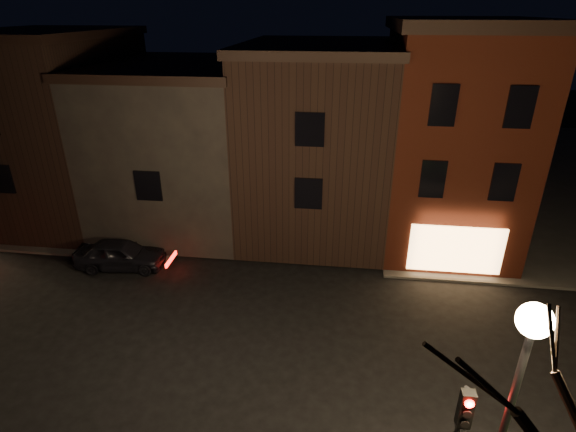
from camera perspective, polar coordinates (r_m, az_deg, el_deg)
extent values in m
plane|color=black|center=(16.89, -4.56, -15.82)|extent=(120.00, 120.00, 0.00)
cube|color=#2D2B28|center=(41.22, -27.03, 6.80)|extent=(30.00, 30.00, 0.12)
cube|color=#43160C|center=(23.32, 19.90, 8.84)|extent=(6.00, 8.00, 10.00)
cube|color=black|center=(22.58, 21.96, 21.69)|extent=(6.50, 8.50, 0.50)
cube|color=#F1B46C|center=(20.96, 20.53, -4.01)|extent=(4.00, 0.12, 2.20)
cube|color=black|center=(23.89, 3.71, 9.38)|extent=(7.00, 10.00, 9.00)
cube|color=black|center=(23.09, 4.05, 20.69)|extent=(7.30, 10.30, 0.40)
cube|color=black|center=(25.50, -12.99, 8.64)|extent=(7.50, 10.00, 8.00)
cube|color=black|center=(24.70, -13.96, 18.01)|extent=(7.80, 10.30, 0.40)
cube|color=black|center=(28.61, -27.14, 9.86)|extent=(7.00, 10.00, 9.50)
cube|color=black|center=(27.97, -29.21, 19.61)|extent=(7.30, 10.30, 0.40)
sphere|color=#FFD18C|center=(8.67, 28.85, -11.54)|extent=(0.60, 0.60, 0.60)
cube|color=black|center=(10.39, 21.62, -21.83)|extent=(0.28, 0.22, 0.90)
cylinder|color=#FF0C07|center=(10.12, 22.04, -21.21)|extent=(0.18, 0.06, 0.18)
cylinder|color=black|center=(10.32, 21.77, -22.30)|extent=(0.18, 0.06, 0.18)
cylinder|color=black|center=(10.52, 21.51, -23.36)|extent=(0.18, 0.06, 0.18)
imported|color=black|center=(22.15, -20.50, -4.56)|extent=(4.18, 1.99, 1.38)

